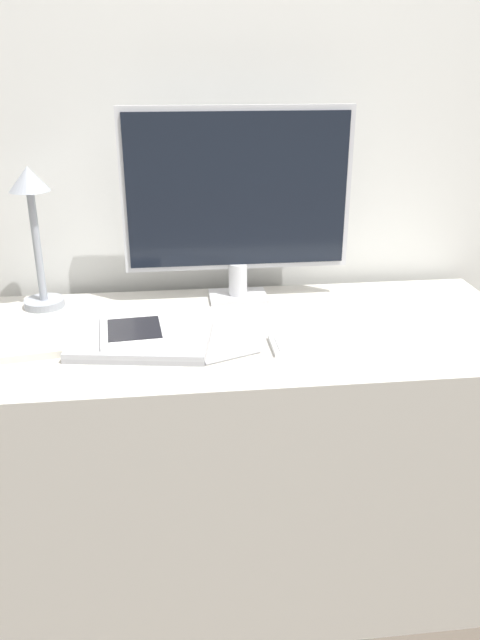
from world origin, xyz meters
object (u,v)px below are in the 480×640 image
Objects in this scene: laptop at (143,338)px; pen at (233,357)px; keyboard at (338,342)px; notebook at (26,337)px; monitor at (238,198)px; ereader at (134,330)px; desk_lamp at (33,217)px.

laptop reaches higher than pen.
notebook is at bearing 171.46° from keyboard.
monitor is 3.04× the size of ereader.
notebook is at bearing -156.96° from monitor.
monitor reaches higher than ereader.
notebook is (-0.53, -0.22, -0.27)m from monitor.
keyboard is at bearing -59.45° from monitor.
monitor is 0.52m from desk_lamp.
monitor is 4.62× the size of pen.
desk_lamp reaches higher than ereader.
laptop is 1.75× the size of ereader.
monitor is 0.63m from notebook.
desk_lamp reaches higher than laptop.
laptop is 1.32× the size of notebook.
laptop is at bearing 171.68° from keyboard.
monitor is 0.47m from keyboard.
pen is at bearing -98.04° from monitor.
pen is at bearing -17.85° from notebook.
ereader reaches higher than laptop.
notebook reaches higher than pen.
monitor reaches higher than laptop.
keyboard is 0.25m from pen.
ereader is at bearing -136.70° from monitor.
ereader reaches higher than keyboard.
desk_lamp is 1.41× the size of notebook.
keyboard is 0.84× the size of desk_lamp.
ereader is 1.52× the size of pen.
pen is (0.22, -0.12, -0.02)m from ereader.
monitor reaches higher than pen.
desk_lamp is (-0.52, -0.00, -0.04)m from monitor.
monitor reaches higher than desk_lamp.
laptop is 2.66× the size of pen.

